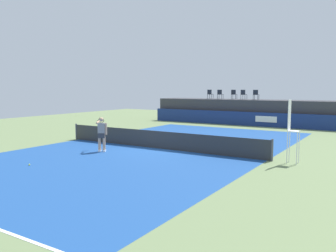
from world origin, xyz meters
name	(u,v)px	position (x,y,z in m)	size (l,w,h in m)	color
ground_plane	(184,141)	(0.00, 3.00, 0.00)	(48.00, 48.00, 0.00)	#6B7F51
court_inner	(157,148)	(0.00, 0.00, 0.00)	(12.00, 22.00, 0.00)	#1C478C
sponsor_wall	(244,119)	(0.01, 13.50, 0.60)	(18.00, 0.22, 1.20)	navy
spectator_platform	(251,112)	(0.00, 15.30, 1.10)	(18.00, 2.80, 2.20)	#38383D
spectator_chair_far_left	(210,94)	(-4.00, 15.04, 2.69)	(0.45, 0.45, 0.89)	#1E232D
spectator_chair_left	(220,94)	(-2.93, 14.97, 2.69)	(0.45, 0.45, 0.89)	#1E232D
spectator_chair_center	(234,94)	(-1.76, 15.49, 2.69)	(0.45, 0.45, 0.89)	#1E232D
spectator_chair_right	(244,94)	(-0.62, 14.96, 2.69)	(0.48, 0.48, 0.89)	#1E232D
spectator_chair_far_right	(256,94)	(0.49, 15.05, 2.69)	(0.46, 0.46, 0.89)	#1E232D
umpire_chair	(291,127)	(6.99, 0.00, 1.59)	(0.44, 0.44, 2.76)	white
tennis_net	(157,140)	(0.00, 0.00, 0.47)	(12.40, 0.02, 0.95)	#2D2D2D
net_post_near	(76,132)	(-6.20, 0.00, 0.50)	(0.10, 0.10, 1.00)	#4C4C51
net_post_far	(272,150)	(6.20, 0.00, 0.50)	(0.10, 0.10, 1.00)	#4C4C51
tennis_player	(102,133)	(-1.88, -2.29, 0.96)	(1.09, 1.02, 1.77)	white
tennis_ball	(29,165)	(-2.22, -6.36, 0.04)	(0.07, 0.07, 0.07)	#D8EA33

